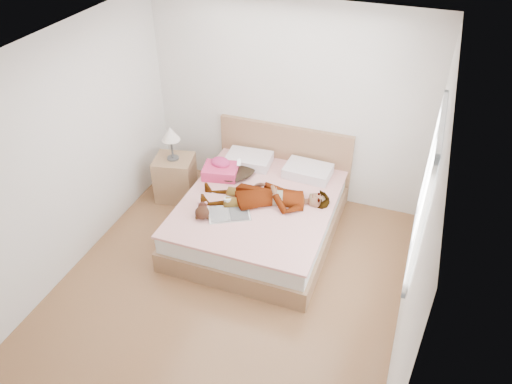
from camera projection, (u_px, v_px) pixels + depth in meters
ground at (229, 286)px, 5.49m from camera, size 4.00×4.00×0.00m
woman at (266, 194)px, 5.85m from camera, size 1.62×0.96×0.21m
hair at (236, 169)px, 6.39m from camera, size 0.62×0.70×0.09m
phone at (239, 162)px, 6.24m from camera, size 0.07×0.11×0.06m
room_shell at (425, 193)px, 4.35m from camera, size 4.00×4.00×4.00m
bed at (261, 212)px, 6.12m from camera, size 1.80×2.08×1.00m
towel at (221, 169)px, 6.31m from camera, size 0.49×0.42×0.22m
magazine at (229, 214)px, 5.70m from camera, size 0.57×0.50×0.03m
coffee_mug at (228, 201)px, 5.82m from camera, size 0.13×0.11×0.10m
plush_toy at (202, 211)px, 5.63m from camera, size 0.22×0.28×0.14m
nightstand at (175, 175)px, 6.65m from camera, size 0.58×0.53×1.07m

